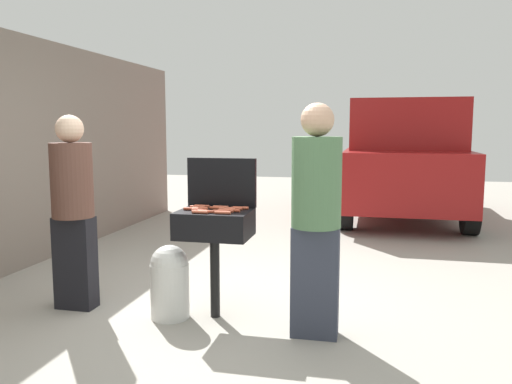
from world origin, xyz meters
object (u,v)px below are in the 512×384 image
object	(u,v)px
hot_dog_0	(200,209)
hot_dog_11	(241,208)
hot_dog_7	(227,209)
hot_dog_1	(200,212)
hot_dog_8	(202,206)
hot_dog_6	(221,207)
hot_dog_10	(198,207)
propane_tank	(170,280)
person_left	(73,205)
hot_dog_9	(232,210)
hot_dog_12	(191,209)
hot_dog_2	(217,208)
hot_dog_14	(235,209)
person_right	(316,212)
hot_dog_3	(221,211)
parked_minivan	(403,159)
hot_dog_13	(206,212)
bbq_grill	(214,228)
hot_dog_15	(223,213)
hot_dog_5	(226,211)
hot_dog_4	(200,210)

from	to	relation	value
hot_dog_0	hot_dog_11	xyz separation A→B (m)	(0.32, 0.11, 0.00)
hot_dog_7	hot_dog_1	bearing A→B (deg)	-133.29
hot_dog_1	hot_dog_8	world-z (taller)	same
hot_dog_6	hot_dog_10	distance (m)	0.20
propane_tank	person_left	world-z (taller)	person_left
hot_dog_9	hot_dog_12	distance (m)	0.35
hot_dog_2	hot_dog_6	xyz separation A→B (m)	(0.01, 0.06, 0.00)
hot_dog_14	person_right	distance (m)	0.76
hot_dog_9	hot_dog_3	bearing A→B (deg)	-140.13
hot_dog_10	parked_minivan	world-z (taller)	parked_minivan
hot_dog_13	hot_dog_14	distance (m)	0.27
hot_dog_2	hot_dog_9	size ratio (longest dim) A/B	1.00
hot_dog_12	bbq_grill	bearing A→B (deg)	7.80
hot_dog_8	person_left	xyz separation A→B (m)	(-1.10, -0.19, 0.00)
hot_dog_7	hot_dog_8	size ratio (longest dim) A/B	1.00
hot_dog_15	hot_dog_1	bearing A→B (deg)	-175.42
hot_dog_5	hot_dog_7	bearing A→B (deg)	96.77
bbq_grill	hot_dog_14	size ratio (longest dim) A/B	6.92
hot_dog_6	hot_dog_15	world-z (taller)	same
hot_dog_12	person_right	world-z (taller)	person_right
hot_dog_13	hot_dog_14	xyz separation A→B (m)	(0.18, 0.19, 0.00)
hot_dog_4	hot_dog_10	world-z (taller)	same
bbq_grill	hot_dog_6	bearing A→B (deg)	81.25
bbq_grill	hot_dog_10	bearing A→B (deg)	154.00
hot_dog_0	hot_dog_3	size ratio (longest dim) A/B	1.00
hot_dog_5	hot_dog_4	bearing A→B (deg)	-172.44
hot_dog_7	person_right	xyz separation A→B (m)	(0.75, -0.24, 0.04)
hot_dog_0	hot_dog_11	distance (m)	0.34
hot_dog_0	person_left	bearing A→B (deg)	-176.77
hot_dog_7	propane_tank	bearing A→B (deg)	-164.36
hot_dog_3	hot_dog_14	world-z (taller)	same
hot_dog_6	hot_dog_7	xyz separation A→B (m)	(0.08, -0.10, 0.00)
hot_dog_4	hot_dog_15	distance (m)	0.22
bbq_grill	hot_dog_13	world-z (taller)	hot_dog_13
hot_dog_10	hot_dog_11	xyz separation A→B (m)	(0.37, 0.03, 0.00)
bbq_grill	parked_minivan	world-z (taller)	parked_minivan
propane_tank	bbq_grill	bearing A→B (deg)	16.79
hot_dog_5	hot_dog_7	distance (m)	0.08
hot_dog_15	hot_dog_7	bearing A→B (deg)	93.62
bbq_grill	hot_dog_14	world-z (taller)	hot_dog_14
bbq_grill	hot_dog_2	size ratio (longest dim) A/B	6.92
hot_dog_0	hot_dog_8	bearing A→B (deg)	102.23
hot_dog_11	person_left	distance (m)	1.46
propane_tank	hot_dog_6	bearing A→B (deg)	31.37
hot_dog_11	person_left	bearing A→B (deg)	-173.30
hot_dog_5	hot_dog_15	size ratio (longest dim) A/B	1.00
hot_dog_1	hot_dog_11	distance (m)	0.38
hot_dog_11	hot_dog_14	bearing A→B (deg)	-131.06
hot_dog_12	hot_dog_14	bearing A→B (deg)	15.31
hot_dog_11	propane_tank	distance (m)	0.84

